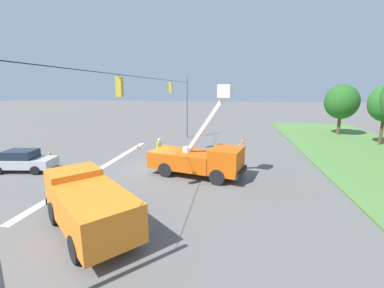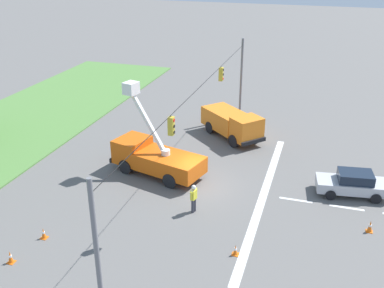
# 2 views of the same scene
# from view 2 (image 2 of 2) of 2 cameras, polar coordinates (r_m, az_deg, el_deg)

# --- Properties ---
(ground_plane) EXTENTS (200.00, 200.00, 0.00)m
(ground_plane) POSITION_cam_2_polar(r_m,az_deg,el_deg) (29.46, 0.81, -5.24)
(ground_plane) COLOR #605E5B
(lane_markings) EXTENTS (17.60, 15.25, 0.01)m
(lane_markings) POSITION_cam_2_polar(r_m,az_deg,el_deg) (28.59, 12.01, -6.80)
(lane_markings) COLOR silver
(lane_markings) RESTS_ON ground
(signal_gantry) EXTENTS (26.20, 0.33, 7.20)m
(signal_gantry) POSITION_cam_2_polar(r_m,az_deg,el_deg) (27.70, 0.90, 2.52)
(signal_gantry) COLOR slate
(signal_gantry) RESTS_ON ground
(utility_truck_bucket_lift) EXTENTS (4.04, 6.91, 6.18)m
(utility_truck_bucket_lift) POSITION_cam_2_polar(r_m,az_deg,el_deg) (30.53, -4.80, -1.53)
(utility_truck_bucket_lift) COLOR #D6560F
(utility_truck_bucket_lift) RESTS_ON ground
(utility_truck_support_near) EXTENTS (5.59, 5.89, 2.28)m
(utility_truck_support_near) POSITION_cam_2_polar(r_m,az_deg,el_deg) (36.34, 5.14, 2.69)
(utility_truck_support_near) COLOR orange
(utility_truck_support_near) RESTS_ON ground
(sedan_silver) EXTENTS (2.37, 4.50, 1.56)m
(sedan_silver) POSITION_cam_2_polar(r_m,az_deg,el_deg) (29.78, 19.72, -4.72)
(sedan_silver) COLOR #B7B7BC
(sedan_silver) RESTS_ON ground
(road_worker) EXTENTS (0.63, 0.33, 1.77)m
(road_worker) POSITION_cam_2_polar(r_m,az_deg,el_deg) (26.20, 0.21, -6.73)
(road_worker) COLOR #383842
(road_worker) RESTS_ON ground
(traffic_cone_foreground_left) EXTENTS (0.36, 0.36, 0.62)m
(traffic_cone_foreground_left) POSITION_cam_2_polar(r_m,az_deg,el_deg) (25.65, -18.33, -10.72)
(traffic_cone_foreground_left) COLOR orange
(traffic_cone_foreground_left) RESTS_ON ground
(traffic_cone_foreground_right) EXTENTS (0.36, 0.36, 0.66)m
(traffic_cone_foreground_right) POSITION_cam_2_polar(r_m,az_deg,el_deg) (24.45, -22.07, -13.17)
(traffic_cone_foreground_right) COLOR orange
(traffic_cone_foreground_right) RESTS_ON ground
(traffic_cone_mid_left) EXTENTS (0.36, 0.36, 0.59)m
(traffic_cone_mid_left) POSITION_cam_2_polar(r_m,az_deg,el_deg) (23.37, 5.54, -13.26)
(traffic_cone_mid_left) COLOR orange
(traffic_cone_mid_left) RESTS_ON ground
(traffic_cone_mid_right) EXTENTS (0.36, 0.36, 0.69)m
(traffic_cone_mid_right) POSITION_cam_2_polar(r_m,az_deg,el_deg) (26.69, 21.68, -9.69)
(traffic_cone_mid_right) COLOR orange
(traffic_cone_mid_right) RESTS_ON ground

